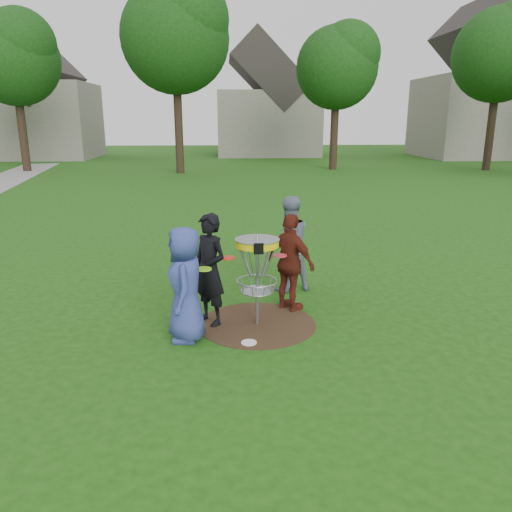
{
  "coord_description": "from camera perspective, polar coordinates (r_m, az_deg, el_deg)",
  "views": [
    {
      "loc": [
        -0.44,
        -7.06,
        3.06
      ],
      "look_at": [
        0.0,
        0.3,
        1.0
      ],
      "focal_mm": 35.0,
      "sensor_mm": 36.0,
      "label": 1
    }
  ],
  "objects": [
    {
      "name": "ground",
      "position": [
        7.71,
        0.13,
        -7.78
      ],
      "size": [
        100.0,
        100.0,
        0.0
      ],
      "primitive_type": "plane",
      "color": "#19470F",
      "rests_on": "ground"
    },
    {
      "name": "dirt_patch",
      "position": [
        7.7,
        0.13,
        -7.76
      ],
      "size": [
        1.8,
        1.8,
        0.01
      ],
      "primitive_type": "cylinder",
      "color": "#47331E",
      "rests_on": "ground"
    },
    {
      "name": "player_blue",
      "position": [
        6.99,
        -8.07,
        -3.25
      ],
      "size": [
        0.55,
        0.82,
        1.63
      ],
      "primitive_type": "imported",
      "rotation": [
        0.0,
        0.0,
        -1.54
      ],
      "color": "#344091",
      "rests_on": "ground"
    },
    {
      "name": "player_black",
      "position": [
        7.49,
        -5.35,
        -1.6
      ],
      "size": [
        0.73,
        0.73,
        1.71
      ],
      "primitive_type": "imported",
      "rotation": [
        0.0,
        0.0,
        -0.81
      ],
      "color": "black",
      "rests_on": "ground"
    },
    {
      "name": "player_grey",
      "position": [
        8.95,
        3.7,
        1.39
      ],
      "size": [
        0.98,
        0.85,
        1.73
      ],
      "primitive_type": "imported",
      "rotation": [
        0.0,
        0.0,
        3.41
      ],
      "color": "gray",
      "rests_on": "ground"
    },
    {
      "name": "player_maroon",
      "position": [
        8.03,
        3.97,
        -0.78
      ],
      "size": [
        0.92,
        0.95,
        1.6
      ],
      "primitive_type": "imported",
      "rotation": [
        0.0,
        0.0,
        2.31
      ],
      "color": "#5C1F15",
      "rests_on": "ground"
    },
    {
      "name": "disc_on_grass",
      "position": [
        7.09,
        -0.81,
        -9.89
      ],
      "size": [
        0.22,
        0.22,
        0.02
      ],
      "primitive_type": "cylinder",
      "color": "white",
      "rests_on": "ground"
    },
    {
      "name": "disc_golf_basket",
      "position": [
        7.36,
        0.14,
        -0.48
      ],
      "size": [
        0.66,
        0.67,
        1.38
      ],
      "color": "#9EA0A5",
      "rests_on": "ground"
    },
    {
      "name": "held_discs",
      "position": [
        7.69,
        -0.55,
        0.25
      ],
      "size": [
        1.54,
        1.86,
        0.1
      ],
      "color": "#89EF1A",
      "rests_on": "ground"
    },
    {
      "name": "tree_row",
      "position": [
        27.92,
        -1.72,
        22.1
      ],
      "size": [
        51.2,
        17.42,
        9.9
      ],
      "color": "#38281C",
      "rests_on": "ground"
    },
    {
      "name": "house_row",
      "position": [
        40.48,
        4.17,
        17.13
      ],
      "size": [
        44.5,
        10.65,
        11.62
      ],
      "color": "gray",
      "rests_on": "ground"
    }
  ]
}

